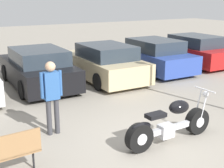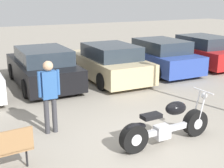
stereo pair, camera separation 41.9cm
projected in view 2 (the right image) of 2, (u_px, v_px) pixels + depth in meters
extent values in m
plane|color=gray|center=(147.00, 142.00, 7.01)|extent=(60.00, 60.00, 0.00)
cylinder|color=black|center=(195.00, 123.00, 7.31)|extent=(0.63, 0.23, 0.62)
cylinder|color=silver|center=(195.00, 123.00, 7.31)|extent=(0.26, 0.23, 0.25)
cylinder|color=black|center=(134.00, 138.00, 6.51)|extent=(0.63, 0.23, 0.62)
cylinder|color=silver|center=(134.00, 138.00, 6.51)|extent=(0.26, 0.23, 0.25)
cube|color=silver|center=(166.00, 129.00, 6.91)|extent=(1.31, 0.17, 0.12)
cube|color=silver|center=(162.00, 132.00, 6.86)|extent=(0.35, 0.26, 0.30)
ellipsoid|color=black|center=(176.00, 108.00, 6.89)|extent=(0.54, 0.37, 0.29)
cube|color=black|center=(151.00, 116.00, 6.60)|extent=(0.45, 0.26, 0.09)
ellipsoid|color=black|center=(136.00, 128.00, 6.47)|extent=(0.49, 0.22, 0.20)
cylinder|color=silver|center=(202.00, 108.00, 7.18)|extent=(0.22, 0.05, 0.76)
cylinder|color=silver|center=(196.00, 106.00, 7.33)|extent=(0.22, 0.05, 0.76)
cylinder|color=silver|center=(203.00, 91.00, 7.19)|extent=(0.06, 0.62, 0.03)
sphere|color=silver|center=(204.00, 96.00, 7.24)|extent=(0.15, 0.15, 0.15)
cylinder|color=silver|center=(149.00, 136.00, 6.89)|extent=(1.31, 0.14, 0.08)
cylinder|color=black|center=(1.00, 92.00, 9.64)|extent=(0.20, 0.62, 0.62)
cube|color=black|center=(43.00, 71.00, 11.48)|extent=(1.88, 4.29, 0.74)
cube|color=#28333D|center=(43.00, 55.00, 11.09)|extent=(1.65, 2.23, 0.51)
cylinder|color=black|center=(12.00, 71.00, 12.30)|extent=(0.20, 0.62, 0.62)
cylinder|color=black|center=(56.00, 67.00, 13.06)|extent=(0.20, 0.62, 0.62)
cylinder|color=black|center=(26.00, 88.00, 10.02)|extent=(0.20, 0.62, 0.62)
cylinder|color=black|center=(78.00, 82.00, 10.77)|extent=(0.20, 0.62, 0.62)
cube|color=#C6B284|center=(108.00, 66.00, 12.29)|extent=(1.88, 4.29, 0.74)
cube|color=#28333D|center=(111.00, 51.00, 11.90)|extent=(1.65, 2.23, 0.51)
cylinder|color=black|center=(76.00, 67.00, 13.12)|extent=(0.20, 0.62, 0.62)
cylinder|color=black|center=(113.00, 63.00, 13.87)|extent=(0.20, 0.62, 0.62)
cylinder|color=black|center=(102.00, 82.00, 10.83)|extent=(0.20, 0.62, 0.62)
cylinder|color=black|center=(145.00, 76.00, 11.58)|extent=(0.20, 0.62, 0.62)
cube|color=#2D479E|center=(157.00, 59.00, 13.64)|extent=(1.88, 4.29, 0.74)
cube|color=#28333D|center=(161.00, 46.00, 13.25)|extent=(1.65, 2.23, 0.51)
cylinder|color=black|center=(125.00, 60.00, 14.46)|extent=(0.20, 0.62, 0.62)
cylinder|color=black|center=(157.00, 57.00, 15.22)|extent=(0.20, 0.62, 0.62)
cylinder|color=black|center=(158.00, 72.00, 12.17)|extent=(0.20, 0.62, 0.62)
cylinder|color=black|center=(193.00, 68.00, 12.93)|extent=(0.20, 0.62, 0.62)
cube|color=red|center=(199.00, 54.00, 14.88)|extent=(1.88, 4.29, 0.74)
cube|color=#28333D|center=(204.00, 41.00, 14.49)|extent=(1.65, 2.23, 0.51)
cylinder|color=black|center=(168.00, 55.00, 15.70)|extent=(0.20, 0.62, 0.62)
cylinder|color=black|center=(195.00, 52.00, 16.46)|extent=(0.20, 0.62, 0.62)
cylinder|color=black|center=(204.00, 65.00, 13.42)|extent=(0.20, 0.62, 0.62)
cylinder|color=black|center=(27.00, 156.00, 5.97)|extent=(0.04, 0.04, 0.45)
cylinder|color=#38383D|center=(47.00, 116.00, 7.37)|extent=(0.12, 0.12, 0.87)
cylinder|color=#38383D|center=(55.00, 115.00, 7.45)|extent=(0.12, 0.12, 0.87)
cube|color=#2D5999|center=(49.00, 85.00, 7.20)|extent=(0.34, 0.20, 0.65)
cylinder|color=#2D5999|center=(39.00, 85.00, 7.10)|extent=(0.08, 0.08, 0.60)
cylinder|color=#2D5999|center=(58.00, 82.00, 7.29)|extent=(0.08, 0.08, 0.60)
sphere|color=tan|center=(48.00, 66.00, 7.08)|extent=(0.24, 0.24, 0.24)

